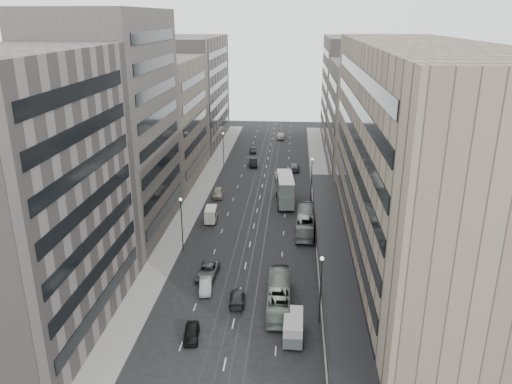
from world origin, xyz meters
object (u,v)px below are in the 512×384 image
(double_decker, at_px, (285,189))
(sedan_2, at_px, (207,271))
(sedan_1, at_px, (206,286))
(sedan_0, at_px, (191,333))
(vw_microbus, at_px, (293,327))
(bus_far, at_px, (306,222))
(bus_near, at_px, (279,295))
(panel_van, at_px, (211,214))

(double_decker, bearing_deg, sedan_2, -113.69)
(double_decker, bearing_deg, sedan_1, -110.93)
(double_decker, height_order, sedan_0, double_decker)
(vw_microbus, bearing_deg, bus_far, 87.50)
(double_decker, xyz_separation_m, sedan_1, (-9.25, -31.89, -2.18))
(bus_far, height_order, vw_microbus, bus_far)
(bus_near, xyz_separation_m, vw_microbus, (1.75, -6.16, -0.07))
(bus_far, bearing_deg, sedan_2, 52.78)
(bus_near, height_order, sedan_2, bus_near)
(sedan_2, bearing_deg, double_decker, 74.67)
(sedan_1, height_order, sedan_2, sedan_2)
(bus_far, height_order, sedan_1, bus_far)
(vw_microbus, bearing_deg, double_decker, 93.56)
(bus_near, xyz_separation_m, panel_van, (-12.39, 25.24, -0.17))
(bus_far, distance_m, sedan_1, 23.50)
(vw_microbus, relative_size, sedan_0, 1.25)
(bus_near, relative_size, vw_microbus, 2.25)
(bus_far, distance_m, sedan_2, 20.75)
(bus_far, bearing_deg, double_decker, -71.02)
(bus_far, distance_m, vw_microbus, 28.83)
(panel_van, height_order, sedan_1, panel_van)
(double_decker, bearing_deg, sedan_0, -106.93)
(sedan_1, bearing_deg, bus_far, 49.05)
(double_decker, bearing_deg, bus_near, -94.55)
(double_decker, bearing_deg, bus_far, -78.35)
(bus_near, height_order, vw_microbus, bus_near)
(vw_microbus, distance_m, sedan_1, 14.42)
(bus_near, height_order, double_decker, double_decker)
(bus_near, distance_m, sedan_0, 11.57)
(sedan_0, bearing_deg, double_decker, 71.01)
(bus_far, bearing_deg, vw_microbus, 89.15)
(bus_near, bearing_deg, sedan_1, -18.58)
(bus_near, distance_m, double_decker, 34.89)
(bus_near, relative_size, panel_van, 2.73)
(panel_van, distance_m, sedan_1, 22.48)
(double_decker, relative_size, sedan_0, 2.50)
(vw_microbus, xyz_separation_m, panel_van, (-14.15, 31.40, -0.10))
(bus_near, relative_size, sedan_0, 2.80)
(sedan_1, bearing_deg, bus_near, -25.33)
(vw_microbus, xyz_separation_m, sedan_2, (-11.54, 12.85, -0.72))
(bus_near, distance_m, sedan_1, 9.87)
(bus_near, height_order, panel_van, bus_near)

